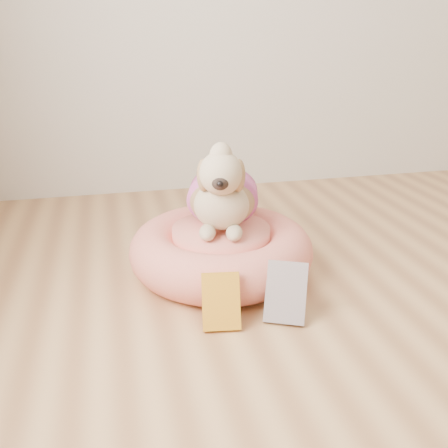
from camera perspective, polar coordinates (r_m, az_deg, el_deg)
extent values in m
cylinder|color=#E3595A|center=(2.01, -0.33, -3.89)|extent=(0.53, 0.53, 0.11)
torus|color=#E3595A|center=(1.99, -0.33, -2.88)|extent=(0.73, 0.73, 0.19)
cylinder|color=#E3595A|center=(1.98, -0.33, -1.72)|extent=(0.39, 0.39, 0.10)
cube|color=yellow|center=(1.64, -0.35, -8.81)|extent=(0.14, 0.12, 0.18)
cube|color=white|center=(1.70, 7.10, -7.78)|extent=(0.18, 0.18, 0.18)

